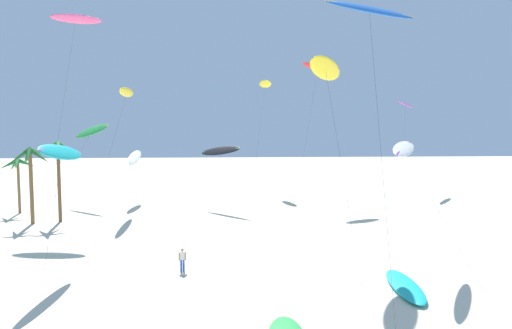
# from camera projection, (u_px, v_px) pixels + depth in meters

# --- Properties ---
(palm_tree_0) EXTENTS (3.77, 4.11, 6.44)m
(palm_tree_0) POSITION_uv_depth(u_px,v_px,m) (18.00, 167.00, 49.00)
(palm_tree_0) COLOR brown
(palm_tree_0) RESTS_ON ground
(palm_tree_2) EXTENTS (3.91, 4.60, 7.91)m
(palm_tree_2) POSITION_uv_depth(u_px,v_px,m) (30.00, 163.00, 43.25)
(palm_tree_2) COLOR brown
(palm_tree_2) RESTS_ON ground
(palm_tree_3) EXTENTS (3.97, 4.31, 8.51)m
(palm_tree_3) POSITION_uv_depth(u_px,v_px,m) (58.00, 156.00, 44.20)
(palm_tree_3) COLOR brown
(palm_tree_3) RESTS_ON ground
(flying_kite_0) EXTENTS (3.83, 9.70, 17.57)m
(flying_kite_0) POSITION_uv_depth(u_px,v_px,m) (265.00, 84.00, 66.59)
(flying_kite_0) COLOR yellow
(flying_kite_0) RESTS_ON ground
(flying_kite_1) EXTENTS (5.43, 7.64, 9.05)m
(flying_kite_1) POSITION_uv_depth(u_px,v_px,m) (404.00, 148.00, 29.02)
(flying_kite_1) COLOR white
(flying_kite_1) RESTS_ON ground
(flying_kite_2) EXTENTS (5.86, 5.32, 18.81)m
(flying_kite_2) POSITION_uv_depth(u_px,v_px,m) (318.00, 68.00, 56.38)
(flying_kite_2) COLOR red
(flying_kite_2) RESTS_ON ground
(flying_kite_3) EXTENTS (4.33, 7.12, 7.26)m
(flying_kite_3) POSITION_uv_depth(u_px,v_px,m) (135.00, 157.00, 55.81)
(flying_kite_3) COLOR white
(flying_kite_3) RESTS_ON ground
(flying_kite_4) EXTENTS (5.51, 8.71, 8.08)m
(flying_kite_4) POSITION_uv_depth(u_px,v_px,m) (220.00, 151.00, 52.18)
(flying_kite_4) COLOR black
(flying_kite_4) RESTS_ON ground
(flying_kite_5) EXTENTS (4.19, 10.27, 15.06)m
(flying_kite_5) POSITION_uv_depth(u_px,v_px,m) (326.00, 69.00, 30.97)
(flying_kite_5) COLOR yellow
(flying_kite_5) RESTS_ON ground
(flying_kite_6) EXTENTS (5.12, 6.54, 17.23)m
(flying_kite_6) POSITION_uv_depth(u_px,v_px,m) (369.00, 10.00, 24.03)
(flying_kite_6) COLOR blue
(flying_kite_6) RESTS_ON ground
(flying_kite_7) EXTENTS (1.57, 6.40, 8.97)m
(flying_kite_7) POSITION_uv_depth(u_px,v_px,m) (62.00, 152.00, 28.43)
(flying_kite_7) COLOR #19B2B7
(flying_kite_7) RESTS_ON ground
(flying_kite_8) EXTENTS (6.70, 7.51, 10.91)m
(flying_kite_8) POSITION_uv_depth(u_px,v_px,m) (92.00, 131.00, 55.33)
(flying_kite_8) COLOR green
(flying_kite_8) RESTS_ON ground
(flying_kite_9) EXTENTS (5.73, 10.36, 14.39)m
(flying_kite_9) POSITION_uv_depth(u_px,v_px,m) (405.00, 104.00, 66.53)
(flying_kite_9) COLOR purple
(flying_kite_9) RESTS_ON ground
(flying_kite_10) EXTENTS (3.30, 11.38, 14.78)m
(flying_kite_10) POSITION_uv_depth(u_px,v_px,m) (127.00, 92.00, 50.84)
(flying_kite_10) COLOR yellow
(flying_kite_10) RESTS_ON ground
(flying_kite_11) EXTENTS (6.20, 7.80, 22.54)m
(flying_kite_11) POSITION_uv_depth(u_px,v_px,m) (75.00, 19.00, 46.30)
(flying_kite_11) COLOR #EA5193
(flying_kite_11) RESTS_ON ground
(grounded_kite_1) EXTENTS (2.28, 6.04, 0.40)m
(grounded_kite_1) POSITION_uv_depth(u_px,v_px,m) (405.00, 286.00, 25.61)
(grounded_kite_1) COLOR #19B2B7
(grounded_kite_1) RESTS_ON ground
(person_foreground_walker) EXTENTS (0.50, 0.26, 1.61)m
(person_foreground_walker) POSITION_uv_depth(u_px,v_px,m) (182.00, 259.00, 28.71)
(person_foreground_walker) COLOR #284CA3
(person_foreground_walker) RESTS_ON ground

